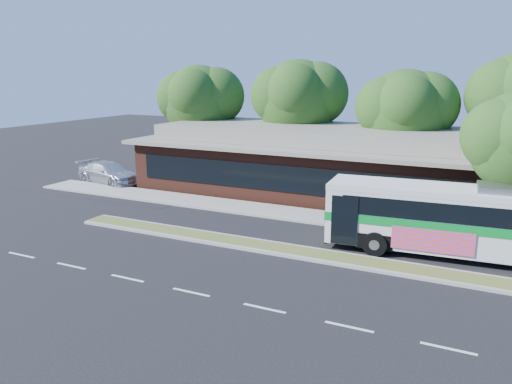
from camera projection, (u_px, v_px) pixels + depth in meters
ground at (313, 261)px, 21.66m from camera, size 120.00×120.00×0.00m
median_strip at (317, 255)px, 22.17m from camera, size 26.00×1.10×0.15m
sidewalk at (352, 221)px, 27.26m from camera, size 44.00×2.60×0.12m
parking_lot at (133, 180)px, 38.02m from camera, size 14.00×12.00×0.01m
plaza_building at (380, 165)px, 32.55m from camera, size 33.20×11.20×4.45m
tree_bg_a at (205, 100)px, 39.73m from camera, size 6.47×5.80×8.63m
tree_bg_b at (304, 98)px, 37.16m from camera, size 6.69×6.00×9.00m
tree_bg_c at (411, 110)px, 33.04m from camera, size 6.24×5.60×8.26m
transit_bus at (468, 217)px, 21.66m from camera, size 12.17×3.48×3.37m
sedan at (109, 173)px, 36.93m from camera, size 5.69×3.11×1.56m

